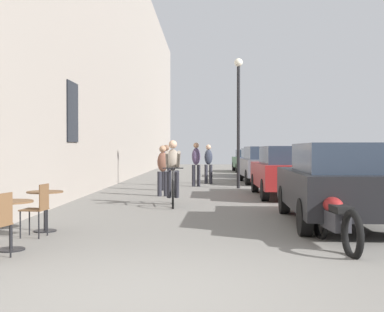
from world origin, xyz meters
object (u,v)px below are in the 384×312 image
at_px(street_lamp, 238,106).
at_px(parked_car_third, 264,164).
at_px(parked_car_fourth, 256,162).
at_px(cyclist_on_bicycle, 173,175).
at_px(parked_car_fifth, 247,160).
at_px(cafe_table_near, 11,214).
at_px(pedestrian_furthest, 208,162).
at_px(pedestrian_mid, 166,165).
at_px(parked_motorcycle, 335,220).
at_px(parked_car_nearest, 337,183).
at_px(pedestrian_near, 163,168).
at_px(cafe_table_mid, 45,202).
at_px(pedestrian_far, 196,162).
at_px(cafe_chair_mid_toward_street, 38,206).
at_px(parked_car_second, 287,171).

bearing_deg(street_lamp, parked_car_third, 66.66).
bearing_deg(parked_car_fourth, cyclist_on_bicycle, -104.26).
height_order(parked_car_third, parked_car_fourth, parked_car_third).
relative_size(street_lamp, parked_car_fifth, 1.19).
xyz_separation_m(cafe_table_near, parked_car_fifth, (5.56, 25.70, 0.23)).
xyz_separation_m(pedestrian_furthest, street_lamp, (1.12, -2.45, 2.16)).
height_order(cyclist_on_bicycle, pedestrian_mid, cyclist_on_bicycle).
bearing_deg(parked_motorcycle, pedestrian_mid, 108.30).
height_order(parked_car_nearest, parked_car_fourth, parked_car_nearest).
relative_size(pedestrian_near, parked_car_third, 0.35).
xyz_separation_m(pedestrian_furthest, parked_car_fifth, (2.61, 11.56, -0.19)).
bearing_deg(cafe_table_near, pedestrian_mid, 82.34).
relative_size(cafe_table_mid, pedestrian_far, 0.41).
relative_size(cafe_chair_mid_toward_street, parked_car_fourth, 0.21).
distance_m(cyclist_on_bicycle, parked_car_second, 4.19).
distance_m(cafe_table_near, pedestrian_mid, 10.69).
bearing_deg(parked_car_fifth, pedestrian_furthest, -102.73).
xyz_separation_m(pedestrian_far, parked_motorcycle, (2.34, -12.17, -0.58)).
xyz_separation_m(cafe_table_mid, street_lamp, (4.10, 10.03, 2.59)).
xyz_separation_m(cafe_table_mid, pedestrian_far, (2.49, 10.90, 0.46)).
bearing_deg(pedestrian_furthest, parked_car_fifth, 77.27).
relative_size(cafe_table_mid, parked_car_nearest, 0.16).
bearing_deg(parked_car_nearest, parked_car_fourth, 89.54).
xyz_separation_m(street_lamp, parked_car_fifth, (1.49, 14.01, -2.35)).
xyz_separation_m(pedestrian_furthest, parked_car_second, (2.40, -5.79, -0.13)).
xyz_separation_m(pedestrian_far, parked_car_nearest, (2.96, -9.94, -0.16)).
relative_size(cyclist_on_bicycle, pedestrian_furthest, 1.05).
height_order(cafe_chair_mid_toward_street, parked_car_second, parked_car_second).
bearing_deg(cafe_table_near, cafe_table_mid, 91.32).
xyz_separation_m(cafe_table_near, pedestrian_mid, (1.42, 10.58, 0.40)).
bearing_deg(pedestrian_furthest, pedestrian_near, -104.34).
bearing_deg(parked_car_second, pedestrian_furthest, 112.49).
bearing_deg(parked_car_fourth, pedestrian_near, -109.48).
distance_m(pedestrian_far, parked_motorcycle, 12.41).
relative_size(pedestrian_mid, parked_car_fourth, 0.38).
bearing_deg(parked_car_second, parked_car_nearest, -89.37).
relative_size(parked_car_fourth, parked_motorcycle, 2.02).
bearing_deg(cyclist_on_bicycle, pedestrian_mid, 96.64).
distance_m(cafe_table_mid, street_lamp, 11.14).
relative_size(pedestrian_near, pedestrian_mid, 0.97).
bearing_deg(pedestrian_far, pedestrian_furthest, 72.57).
distance_m(cafe_table_mid, pedestrian_furthest, 12.84).
bearing_deg(cafe_chair_mid_toward_street, pedestrian_near, 78.87).
height_order(cafe_table_mid, street_lamp, street_lamp).
bearing_deg(parked_car_fifth, cyclist_on_bicycle, -100.23).
bearing_deg(cyclist_on_bicycle, parked_motorcycle, -62.71).
distance_m(street_lamp, parked_motorcycle, 11.64).
distance_m(pedestrian_mid, pedestrian_far, 2.24).
distance_m(parked_car_nearest, parked_car_fifth, 23.07).
distance_m(parked_car_nearest, parked_car_third, 12.07).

